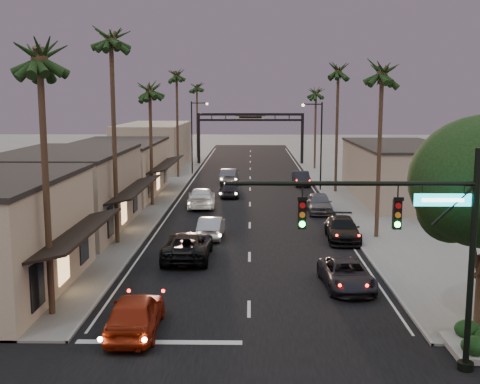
{
  "coord_description": "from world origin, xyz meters",
  "views": [
    {
      "loc": [
        0.06,
        -15.96,
        9.44
      ],
      "look_at": [
        -0.73,
        28.18,
        2.5
      ],
      "focal_mm": 45.0,
      "sensor_mm": 36.0,
      "label": 1
    }
  ],
  "objects_px": {
    "streetlight_left": "(194,132)",
    "oncoming_silver": "(211,227)",
    "arch": "(250,125)",
    "palm_ra": "(382,66)",
    "traffic_signal": "(417,228)",
    "palm_lb": "(111,33)",
    "curbside_black": "(342,229)",
    "palm_la": "(39,48)",
    "streetlight_right": "(319,139)",
    "palm_rc": "(316,90)",
    "palm_ld": "(176,72)",
    "oncoming_red": "(135,313)",
    "palm_far": "(197,85)",
    "oncoming_pickup": "(188,246)",
    "palm_rb": "(338,67)",
    "palm_lc": "(150,86)",
    "curbside_near": "(346,274)"
  },
  "relations": [
    {
      "from": "traffic_signal",
      "to": "streetlight_left",
      "type": "xyz_separation_m",
      "value": [
        -12.61,
        54.0,
        0.25
      ]
    },
    {
      "from": "arch",
      "to": "palm_ld",
      "type": "bearing_deg",
      "value": -119.83
    },
    {
      "from": "oncoming_silver",
      "to": "curbside_black",
      "type": "xyz_separation_m",
      "value": [
        8.82,
        -0.62,
        0.03
      ]
    },
    {
      "from": "streetlight_left",
      "to": "oncoming_pickup",
      "type": "distance_m",
      "value": 39.91
    },
    {
      "from": "streetlight_right",
      "to": "oncoming_pickup",
      "type": "bearing_deg",
      "value": -111.72
    },
    {
      "from": "streetlight_left",
      "to": "curbside_black",
      "type": "height_order",
      "value": "streetlight_left"
    },
    {
      "from": "streetlight_left",
      "to": "oncoming_silver",
      "type": "distance_m",
      "value": 34.59
    },
    {
      "from": "traffic_signal",
      "to": "oncoming_pickup",
      "type": "xyz_separation_m",
      "value": [
        -9.33,
        14.49,
        -4.27
      ]
    },
    {
      "from": "streetlight_right",
      "to": "oncoming_silver",
      "type": "bearing_deg",
      "value": -114.42
    },
    {
      "from": "traffic_signal",
      "to": "curbside_near",
      "type": "relative_size",
      "value": 1.71
    },
    {
      "from": "streetlight_right",
      "to": "palm_rc",
      "type": "relative_size",
      "value": 0.74
    },
    {
      "from": "palm_rc",
      "to": "curbside_black",
      "type": "height_order",
      "value": "palm_rc"
    },
    {
      "from": "palm_lb",
      "to": "palm_far",
      "type": "xyz_separation_m",
      "value": [
        0.3,
        56.0,
        -1.94
      ]
    },
    {
      "from": "oncoming_red",
      "to": "oncoming_pickup",
      "type": "relative_size",
      "value": 0.84
    },
    {
      "from": "traffic_signal",
      "to": "palm_la",
      "type": "xyz_separation_m",
      "value": [
        -14.29,
        5.0,
        6.36
      ]
    },
    {
      "from": "oncoming_silver",
      "to": "palm_rc",
      "type": "bearing_deg",
      "value": -103.46
    },
    {
      "from": "traffic_signal",
      "to": "arch",
      "type": "bearing_deg",
      "value": 94.93
    },
    {
      "from": "streetlight_left",
      "to": "curbside_near",
      "type": "distance_m",
      "value": 46.57
    },
    {
      "from": "oncoming_red",
      "to": "oncoming_pickup",
      "type": "bearing_deg",
      "value": -95.87
    },
    {
      "from": "streetlight_right",
      "to": "palm_rc",
      "type": "bearing_deg",
      "value": 84.95
    },
    {
      "from": "palm_ld",
      "to": "oncoming_silver",
      "type": "relative_size",
      "value": 3.21
    },
    {
      "from": "palm_ld",
      "to": "curbside_black",
      "type": "bearing_deg",
      "value": -64.93
    },
    {
      "from": "palm_lb",
      "to": "palm_ra",
      "type": "xyz_separation_m",
      "value": [
        17.2,
        2.0,
        -1.94
      ]
    },
    {
      "from": "streetlight_left",
      "to": "palm_la",
      "type": "bearing_deg",
      "value": -91.96
    },
    {
      "from": "curbside_near",
      "to": "arch",
      "type": "bearing_deg",
      "value": 91.17
    },
    {
      "from": "arch",
      "to": "palm_ra",
      "type": "height_order",
      "value": "palm_ra"
    },
    {
      "from": "palm_la",
      "to": "palm_lb",
      "type": "xyz_separation_m",
      "value": [
        -0.0,
        13.0,
        1.94
      ]
    },
    {
      "from": "palm_lb",
      "to": "oncoming_silver",
      "type": "xyz_separation_m",
      "value": [
        5.98,
        1.99,
        -12.66
      ]
    },
    {
      "from": "oncoming_pickup",
      "to": "traffic_signal",
      "type": "bearing_deg",
      "value": 123.05
    },
    {
      "from": "palm_lc",
      "to": "palm_far",
      "type": "distance_m",
      "value": 42.01
    },
    {
      "from": "arch",
      "to": "palm_lb",
      "type": "bearing_deg",
      "value": -100.16
    },
    {
      "from": "palm_far",
      "to": "curbside_near",
      "type": "distance_m",
      "value": 67.01
    },
    {
      "from": "palm_lb",
      "to": "arch",
      "type": "bearing_deg",
      "value": 79.84
    },
    {
      "from": "palm_ra",
      "to": "palm_far",
      "type": "xyz_separation_m",
      "value": [
        -16.9,
        54.0,
        0.0
      ]
    },
    {
      "from": "palm_ld",
      "to": "palm_rb",
      "type": "xyz_separation_m",
      "value": [
        17.2,
        -11.0,
        0.0
      ]
    },
    {
      "from": "palm_la",
      "to": "oncoming_silver",
      "type": "bearing_deg",
      "value": 68.24
    },
    {
      "from": "oncoming_red",
      "to": "palm_far",
      "type": "bearing_deg",
      "value": -88.1
    },
    {
      "from": "traffic_signal",
      "to": "streetlight_left",
      "type": "bearing_deg",
      "value": 103.14
    },
    {
      "from": "palm_ld",
      "to": "traffic_signal",
      "type": "bearing_deg",
      "value": -74.35
    },
    {
      "from": "streetlight_right",
      "to": "palm_rc",
      "type": "xyz_separation_m",
      "value": [
        1.68,
        19.0,
        5.14
      ]
    },
    {
      "from": "arch",
      "to": "palm_la",
      "type": "distance_m",
      "value": 61.88
    },
    {
      "from": "traffic_signal",
      "to": "palm_lc",
      "type": "distance_m",
      "value": 35.46
    },
    {
      "from": "arch",
      "to": "curbside_black",
      "type": "bearing_deg",
      "value": -82.43
    },
    {
      "from": "arch",
      "to": "palm_la",
      "type": "height_order",
      "value": "palm_la"
    },
    {
      "from": "palm_ld",
      "to": "oncoming_red",
      "type": "xyz_separation_m",
      "value": [
        4.01,
        -47.85,
        -11.58
      ]
    },
    {
      "from": "palm_lb",
      "to": "palm_rb",
      "type": "distance_m",
      "value": 27.94
    },
    {
      "from": "arch",
      "to": "palm_lb",
      "type": "distance_m",
      "value": 49.39
    },
    {
      "from": "arch",
      "to": "palm_lb",
      "type": "relative_size",
      "value": 1.0
    },
    {
      "from": "traffic_signal",
      "to": "palm_lb",
      "type": "distance_m",
      "value": 24.44
    },
    {
      "from": "palm_ld",
      "to": "oncoming_pickup",
      "type": "xyz_separation_m",
      "value": [
        4.96,
        -36.51,
        -11.61
      ]
    }
  ]
}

